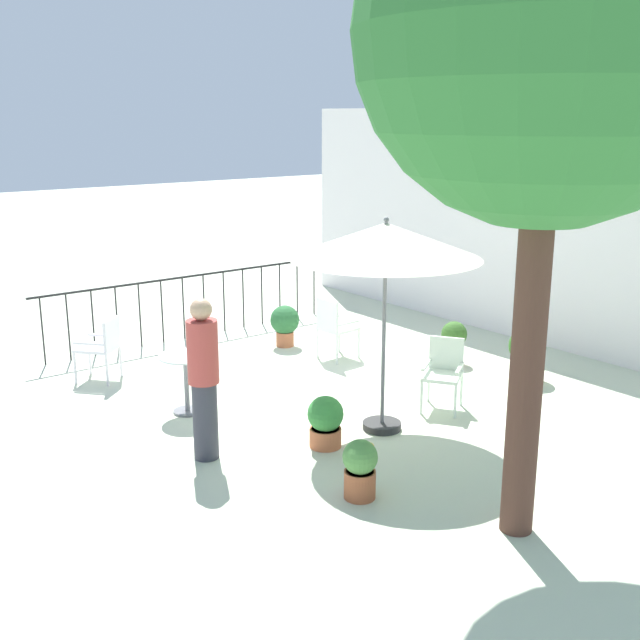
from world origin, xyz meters
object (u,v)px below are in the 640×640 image
patio_chair_2 (102,344)px  potted_plant_1 (325,421)px  cafe_table_0 (186,373)px  potted_plant_4 (285,323)px  patio_umbrella_0 (386,243)px  shade_tree (560,27)px  potted_plant_3 (527,350)px  potted_plant_0 (454,340)px  standing_person (204,377)px  patio_chair_0 (444,369)px  potted_plant_2 (360,468)px  patio_chair_1 (334,324)px

patio_chair_2 → potted_plant_1: 3.69m
cafe_table_0 → potted_plant_4: 2.99m
patio_umbrella_0 → cafe_table_0: size_ratio=3.35×
shade_tree → patio_umbrella_0: shade_tree is taller
potted_plant_3 → potted_plant_0: bearing=-168.1°
patio_chair_2 → potted_plant_1: bearing=16.1°
potted_plant_0 → potted_plant_3: bearing=11.9°
cafe_table_0 → potted_plant_1: 1.94m
potted_plant_0 → standing_person: 4.51m
shade_tree → patio_chair_0: 4.65m
patio_chair_2 → potted_plant_3: 5.70m
shade_tree → patio_chair_2: bearing=-167.8°
patio_umbrella_0 → potted_plant_1: bearing=-91.1°
cafe_table_0 → potted_plant_0: (0.61, 3.98, -0.15)m
potted_plant_1 → potted_plant_0: bearing=109.9°
potted_plant_3 → potted_plant_4: potted_plant_3 is taller
potted_plant_1 → potted_plant_2: potted_plant_2 is taller
patio_umbrella_0 → patio_chair_1: bearing=153.1°
patio_chair_1 → potted_plant_3: (2.30, 1.49, -0.11)m
patio_chair_0 → potted_plant_4: (-3.32, -0.02, -0.12)m
potted_plant_0 → potted_plant_3: (1.10, 0.23, 0.07)m
patio_chair_0 → potted_plant_4: patio_chair_0 is taller
patio_umbrella_0 → potted_plant_0: bearing=115.9°
shade_tree → potted_plant_0: size_ratio=9.06×
potted_plant_4 → shade_tree: bearing=-15.2°
cafe_table_0 → potted_plant_2: bearing=4.7°
patio_chair_0 → potted_plant_4: bearing=-179.7°
patio_chair_0 → patio_chair_1: 2.34m
cafe_table_0 → potted_plant_0: cafe_table_0 is taller
patio_umbrella_0 → patio_chair_0: size_ratio=2.82×
patio_umbrella_0 → patio_chair_1: size_ratio=2.64×
patio_umbrella_0 → potted_plant_0: size_ratio=3.94×
shade_tree → potted_plant_2: (-1.32, -0.73, -3.79)m
patio_chair_2 → patio_umbrella_0: bearing=27.3°
potted_plant_3 → potted_plant_4: 3.68m
potted_plant_4 → patio_chair_0: bearing=0.3°
potted_plant_1 → standing_person: (-0.54, -1.16, 0.59)m
shade_tree → potted_plant_4: 7.07m
patio_chair_0 → patio_umbrella_0: bearing=-87.1°
patio_chair_0 → potted_plant_0: bearing=128.9°
potted_plant_2 → standing_person: bearing=-157.3°
patio_chair_1 → potted_plant_3: size_ratio=1.27×
potted_plant_1 → potted_plant_3: 3.51m
patio_umbrella_0 → patio_chair_0: (-0.05, 1.05, -1.65)m
potted_plant_4 → standing_person: standing_person is taller
potted_plant_4 → patio_chair_1: bearing=10.5°
shade_tree → patio_umbrella_0: bearing=167.3°
potted_plant_0 → potted_plant_1: 3.48m
patio_chair_2 → potted_plant_3: (3.46, 4.53, -0.09)m
patio_chair_1 → standing_person: bearing=-60.0°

